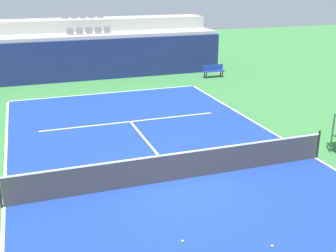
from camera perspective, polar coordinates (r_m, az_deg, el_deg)
ground_plane at (r=14.08m, az=1.43°, el=-7.30°), size 80.00×80.00×0.00m
court_surface at (r=14.08m, az=1.43°, el=-7.28°), size 11.00×24.00×0.01m
baseline_far at (r=24.95m, az=-8.30°, el=4.44°), size 11.00×0.10×0.00m
sideline_left at (r=13.38m, az=-21.36°, el=-10.20°), size 0.10×24.00×0.00m
sideline_right at (r=16.64m, az=19.33°, el=-4.09°), size 0.10×24.00×0.00m
service_line_far at (r=19.75m, az=-5.12°, el=0.60°), size 8.26×0.10×0.00m
centre_service_line at (r=16.85m, az=-2.41°, el=-2.67°), size 0.10×6.40×0.00m
back_wall at (r=28.26m, az=-9.94°, el=8.80°), size 17.75×0.30×2.64m
stands_tier_lower at (r=29.55m, az=-10.41°, el=9.42°), size 17.75×2.40×2.84m
stands_tier_upper at (r=31.84m, az=-11.17°, el=10.81°), size 17.75×2.40×3.66m
seating_row_lower at (r=29.43m, az=-10.62°, el=12.41°), size 2.93×0.44×0.44m
seating_row_upper at (r=31.72m, az=-11.43°, el=14.33°), size 2.93×0.44×0.44m
tennis_net at (r=13.86m, az=1.45°, el=-5.42°), size 11.08×0.08×1.07m
player_bench at (r=28.89m, az=6.16°, el=7.56°), size 1.50×0.40×0.85m
tennis_ball_0 at (r=11.14m, az=13.91°, el=-15.50°), size 0.07×0.07×0.07m
tennis_ball_1 at (r=11.02m, az=1.99°, el=-15.32°), size 0.07×0.07×0.07m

